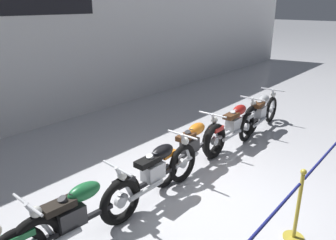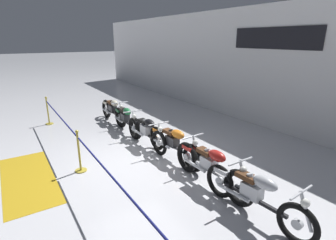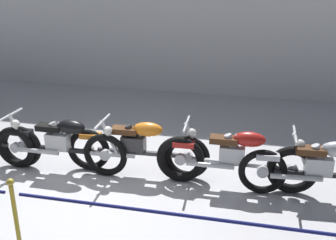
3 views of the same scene
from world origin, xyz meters
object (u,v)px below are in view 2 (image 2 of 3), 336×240
Objects in this scene: floor_banner at (28,179)px; motorcycle_green_1 at (126,119)px; motorcycle_red_4 at (210,167)px; stanchion_mid_left at (80,157)px; stanchion_far_left at (66,128)px; motorcycle_silver_5 at (255,194)px; motorcycle_orange_3 at (174,143)px; motorcycle_cream_0 at (113,111)px; motorcycle_black_2 at (147,132)px.

motorcycle_green_1 is at bearing 117.87° from floor_banner.
stanchion_mid_left is (-2.21, -2.17, -0.11)m from motorcycle_red_4.
stanchion_far_left reaches higher than motorcycle_green_1.
motorcycle_silver_5 is at bearing 32.05° from stanchion_mid_left.
stanchion_mid_left is (-0.70, -2.24, -0.11)m from motorcycle_orange_3.
motorcycle_orange_3 is at bearing 1.75° from motorcycle_cream_0.
motorcycle_cream_0 is 5.45m from motorcycle_red_4.
motorcycle_green_1 is 2.04× the size of stanchion_mid_left.
motorcycle_cream_0 is 4.42m from floor_banner.
floor_banner is (-0.98, -3.37, -0.46)m from motorcycle_orange_3.
motorcycle_silver_5 is at bearing 0.77° from motorcycle_black_2.
motorcycle_cream_0 is 3.87m from stanchion_mid_left.
floor_banner is at bearing -61.89° from motorcycle_green_1.
motorcycle_silver_5 is at bearing -2.27° from motorcycle_orange_3.
stanchion_mid_left is 1.21m from floor_banner.
motorcycle_silver_5 is (1.20, -0.04, 0.00)m from motorcycle_red_4.
motorcycle_orange_3 is (2.70, 0.16, 0.01)m from motorcycle_green_1.
stanchion_far_left is 3.05× the size of floor_banner.
stanchion_far_left is (1.96, -2.12, 0.25)m from motorcycle_cream_0.
stanchion_far_left is at bearing -180.00° from stanchion_mid_left.
motorcycle_black_2 is 0.94× the size of motorcycle_orange_3.
motorcycle_green_1 is 3.67m from floor_banner.
motorcycle_red_4 is 1.20m from motorcycle_silver_5.
motorcycle_green_1 is (1.24, -0.04, -0.01)m from motorcycle_cream_0.
motorcycle_green_1 is 0.74× the size of floor_banner.
motorcycle_black_2 is 2.69m from motorcycle_red_4.
stanchion_mid_left reaches higher than motorcycle_red_4.
motorcycle_orange_3 reaches higher than floor_banner.
motorcycle_orange_3 is 3.00m from stanchion_far_left.
motorcycle_black_2 is at bearing -179.23° from motorcycle_silver_5.
motorcycle_black_2 is at bearing 102.88° from stanchion_mid_left.
stanchion_far_left is at bearing -131.36° from motorcycle_orange_3.
motorcycle_black_2 is 0.73× the size of floor_banner.
stanchion_far_left is at bearing -155.50° from motorcycle_silver_5.
motorcycle_red_4 is 4.16m from floor_banner.
stanchion_mid_left is at bearing 75.84° from floor_banner.
stanchion_far_left is 1.67m from floor_banner.
floor_banner is at bearing -48.50° from stanchion_far_left.
motorcycle_cream_0 reaches higher than motorcycle_black_2.
motorcycle_cream_0 reaches higher than motorcycle_silver_5.
motorcycle_cream_0 is 2.90m from stanchion_far_left.
motorcycle_silver_5 is 4.03m from stanchion_mid_left.
motorcycle_black_2 is 0.90× the size of motorcycle_red_4.
motorcycle_silver_5 is at bearing 24.50° from stanchion_far_left.
motorcycle_red_4 is 0.27× the size of stanchion_far_left.
motorcycle_green_1 is at bearing 133.70° from stanchion_mid_left.
motorcycle_cream_0 is 1.24m from motorcycle_green_1.
stanchion_mid_left is at bearing -135.55° from motorcycle_red_4.
motorcycle_orange_3 is at bearing 7.72° from motorcycle_black_2.
motorcycle_orange_3 is at bearing 3.30° from motorcycle_green_1.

